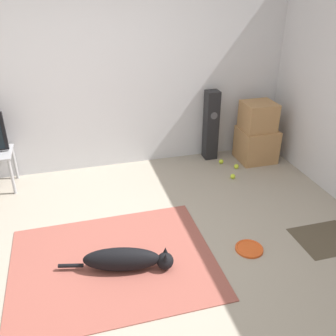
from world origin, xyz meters
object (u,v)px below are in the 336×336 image
at_px(tennis_ball_loose_on_carpet, 233,176).
at_px(tennis_ball_by_boxes, 236,166).
at_px(cardboard_box_upper, 258,116).
at_px(tennis_ball_near_speaker, 221,161).
at_px(cardboard_box_lower, 256,145).
at_px(dog, 126,259).
at_px(frisbee, 249,249).
at_px(floor_speaker, 211,125).

bearing_deg(tennis_ball_loose_on_carpet, tennis_ball_by_boxes, 56.35).
height_order(cardboard_box_upper, tennis_ball_near_speaker, cardboard_box_upper).
xyz_separation_m(cardboard_box_lower, tennis_ball_loose_on_carpet, (-0.55, -0.45, -0.20)).
height_order(dog, cardboard_box_lower, cardboard_box_lower).
relative_size(tennis_ball_by_boxes, tennis_ball_loose_on_carpet, 1.00).
distance_m(dog, frisbee, 1.21).
xyz_separation_m(cardboard_box_upper, tennis_ball_loose_on_carpet, (-0.53, -0.45, -0.63)).
height_order(floor_speaker, tennis_ball_by_boxes, floor_speaker).
distance_m(dog, cardboard_box_upper, 2.85).
bearing_deg(tennis_ball_near_speaker, floor_speaker, 109.45).
relative_size(tennis_ball_near_speaker, tennis_ball_loose_on_carpet, 1.00).
relative_size(cardboard_box_lower, tennis_ball_by_boxes, 7.64).
distance_m(floor_speaker, tennis_ball_loose_on_carpet, 0.84).
bearing_deg(tennis_ball_near_speaker, frisbee, -104.20).
height_order(cardboard_box_upper, floor_speaker, floor_speaker).
bearing_deg(tennis_ball_loose_on_carpet, tennis_ball_near_speaker, 87.12).
bearing_deg(tennis_ball_loose_on_carpet, frisbee, -107.73).
xyz_separation_m(floor_speaker, tennis_ball_near_speaker, (0.09, -0.24, -0.47)).
xyz_separation_m(frisbee, cardboard_box_lower, (0.99, 1.81, 0.22)).
bearing_deg(cardboard_box_upper, frisbee, -118.03).
bearing_deg(cardboard_box_lower, tennis_ball_by_boxes, -152.81).
relative_size(floor_speaker, tennis_ball_by_boxes, 15.14).
bearing_deg(cardboard_box_upper, dog, -140.89).
bearing_deg(floor_speaker, cardboard_box_upper, -22.64).
height_order(dog, tennis_ball_near_speaker, dog).
bearing_deg(cardboard_box_lower, dog, -141.13).
xyz_separation_m(cardboard_box_lower, cardboard_box_upper, (-0.02, -0.00, 0.43)).
xyz_separation_m(tennis_ball_by_boxes, tennis_ball_loose_on_carpet, (-0.17, -0.25, 0.00)).
height_order(frisbee, cardboard_box_lower, cardboard_box_lower).
xyz_separation_m(dog, tennis_ball_near_speaker, (1.67, 1.77, -0.09)).
xyz_separation_m(tennis_ball_near_speaker, tennis_ball_loose_on_carpet, (-0.02, -0.45, 0.00)).
relative_size(frisbee, tennis_ball_near_speaker, 4.16).
relative_size(dog, floor_speaker, 1.03).
bearing_deg(tennis_ball_by_boxes, frisbee, -110.48).
height_order(floor_speaker, tennis_ball_near_speaker, floor_speaker).
relative_size(frisbee, tennis_ball_loose_on_carpet, 4.16).
height_order(dog, frisbee, dog).
distance_m(cardboard_box_lower, floor_speaker, 0.71).
distance_m(cardboard_box_lower, tennis_ball_by_boxes, 0.47).
relative_size(frisbee, tennis_ball_by_boxes, 4.16).
height_order(cardboard_box_lower, floor_speaker, floor_speaker).
distance_m(cardboard_box_upper, tennis_ball_by_boxes, 0.75).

